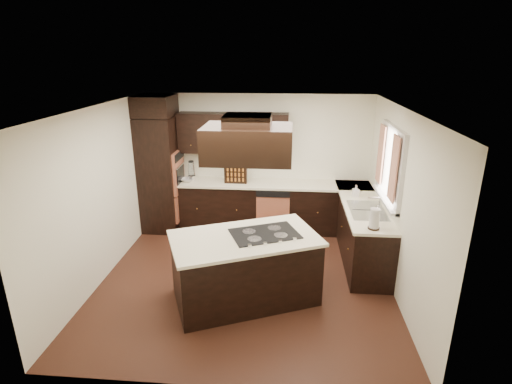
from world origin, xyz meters
TOP-DOWN VIEW (x-y plane):
  - floor at (0.00, 0.00)m, footprint 4.20×4.20m
  - ceiling at (0.00, 0.00)m, footprint 4.20×4.20m
  - wall_back at (0.00, 2.11)m, footprint 4.20×0.02m
  - wall_front at (0.00, -2.11)m, footprint 4.20×0.02m
  - wall_left at (-2.11, 0.00)m, footprint 0.02×4.20m
  - wall_right at (2.11, 0.00)m, footprint 0.02×4.20m
  - oven_column at (-1.78, 1.71)m, footprint 0.65×0.75m
  - wall_oven_face at (-1.43, 1.71)m, footprint 0.05×0.62m
  - base_cabinets_back at (0.03, 1.80)m, footprint 2.93×0.60m
  - base_cabinets_right at (1.80, 0.90)m, footprint 0.60×2.40m
  - countertop_back at (0.03, 1.79)m, footprint 2.93×0.63m
  - countertop_right at (1.79, 0.90)m, footprint 0.63×2.40m
  - upper_cabinets at (-0.43, 1.93)m, footprint 2.00×0.34m
  - dishwasher_front at (0.33, 1.50)m, footprint 0.60×0.05m
  - window_frame at (2.07, 0.55)m, footprint 0.06×1.32m
  - window_pane at (2.10, 0.55)m, footprint 0.00×1.20m
  - curtain_left at (2.01, 0.13)m, footprint 0.02×0.34m
  - curtain_right at (2.01, 0.97)m, footprint 0.02×0.34m
  - sink_rim at (1.80, 0.55)m, footprint 0.52×0.84m
  - island at (0.05, -0.53)m, footprint 2.07×1.63m
  - island_top at (0.05, -0.53)m, footprint 2.16×1.72m
  - cooktop at (0.30, -0.42)m, footprint 1.02×0.87m
  - range_hood at (0.10, -0.55)m, footprint 1.05×0.72m
  - hood_duct at (0.10, -0.55)m, footprint 0.55×0.50m
  - blender_base at (-1.21, 1.81)m, footprint 0.15×0.15m
  - blender_pitcher at (-1.21, 1.81)m, footprint 0.13×0.13m
  - spice_rack at (-0.37, 1.74)m, footprint 0.41×0.11m
  - mixing_bowl at (-1.28, 1.76)m, footprint 0.26×0.26m
  - soap_bottle at (1.71, 1.17)m, footprint 0.11×0.11m
  - paper_towel at (1.77, -0.13)m, footprint 0.16×0.16m

SIDE VIEW (x-z plane):
  - floor at x=0.00m, z-range -0.02..0.00m
  - dishwasher_front at x=0.33m, z-range 0.04..0.76m
  - base_cabinets_back at x=0.03m, z-range 0.00..0.88m
  - base_cabinets_right at x=1.80m, z-range 0.00..0.88m
  - island at x=0.05m, z-range 0.00..0.88m
  - countertop_back at x=0.03m, z-range 0.88..0.92m
  - countertop_right at x=1.79m, z-range 0.88..0.92m
  - island_top at x=0.05m, z-range 0.88..0.92m
  - sink_rim at x=1.80m, z-range 0.92..0.93m
  - cooktop at x=0.30m, z-range 0.92..0.93m
  - mixing_bowl at x=-1.28m, z-range 0.92..0.98m
  - blender_base at x=-1.21m, z-range 0.92..1.02m
  - soap_bottle at x=1.71m, z-range 0.92..1.12m
  - oven_column at x=-1.78m, z-range 0.00..2.12m
  - paper_towel at x=1.77m, z-range 0.92..1.21m
  - spice_rack at x=-0.37m, z-range 0.92..1.26m
  - wall_oven_face at x=-1.43m, z-range 0.73..1.51m
  - blender_pitcher at x=-1.21m, z-range 1.02..1.28m
  - wall_back at x=0.00m, z-range 0.00..2.50m
  - wall_front at x=0.00m, z-range 0.00..2.50m
  - wall_left at x=-2.11m, z-range 0.00..2.50m
  - wall_right at x=2.11m, z-range 0.00..2.50m
  - window_frame at x=2.07m, z-range 1.09..2.21m
  - window_pane at x=2.10m, z-range 1.15..2.15m
  - curtain_left at x=2.01m, z-range 1.25..2.15m
  - curtain_right at x=2.01m, z-range 1.25..2.15m
  - upper_cabinets at x=-0.43m, z-range 1.45..2.17m
  - range_hood at x=0.10m, z-range 1.95..2.37m
  - hood_duct at x=0.10m, z-range 2.37..2.50m
  - ceiling at x=0.00m, z-range 2.50..2.52m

